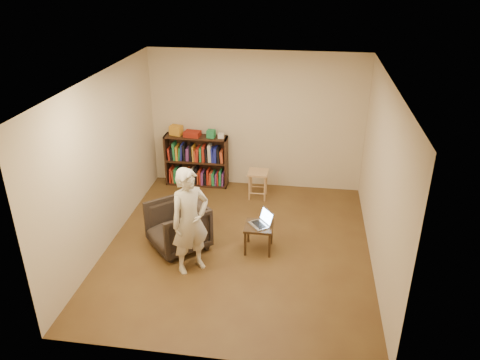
# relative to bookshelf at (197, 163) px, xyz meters

# --- Properties ---
(floor) EXTENTS (4.50, 4.50, 0.00)m
(floor) POSITION_rel_bookshelf_xyz_m (1.13, -2.09, -0.44)
(floor) COLOR #4F3219
(floor) RESTS_ON ground
(ceiling) EXTENTS (4.50, 4.50, 0.00)m
(ceiling) POSITION_rel_bookshelf_xyz_m (1.13, -2.09, 2.16)
(ceiling) COLOR silver
(ceiling) RESTS_ON wall_back
(wall_back) EXTENTS (4.00, 0.00, 4.00)m
(wall_back) POSITION_rel_bookshelf_xyz_m (1.13, 0.16, 0.86)
(wall_back) COLOR beige
(wall_back) RESTS_ON floor
(wall_left) EXTENTS (0.00, 4.50, 4.50)m
(wall_left) POSITION_rel_bookshelf_xyz_m (-0.87, -2.09, 0.86)
(wall_left) COLOR beige
(wall_left) RESTS_ON floor
(wall_right) EXTENTS (0.00, 4.50, 4.50)m
(wall_right) POSITION_rel_bookshelf_xyz_m (3.13, -2.09, 0.86)
(wall_right) COLOR beige
(wall_right) RESTS_ON floor
(bookshelf) EXTENTS (1.20, 0.30, 1.00)m
(bookshelf) POSITION_rel_bookshelf_xyz_m (0.00, 0.00, 0.00)
(bookshelf) COLOR black
(bookshelf) RESTS_ON floor
(box_yellow) EXTENTS (0.25, 0.21, 0.18)m
(box_yellow) POSITION_rel_bookshelf_xyz_m (-0.38, 0.02, 0.65)
(box_yellow) COLOR gold
(box_yellow) RESTS_ON bookshelf
(red_cloth) EXTENTS (0.32, 0.25, 0.10)m
(red_cloth) POSITION_rel_bookshelf_xyz_m (-0.06, -0.03, 0.61)
(red_cloth) COLOR maroon
(red_cloth) RESTS_ON bookshelf
(box_green) EXTENTS (0.16, 0.16, 0.14)m
(box_green) POSITION_rel_bookshelf_xyz_m (0.30, -0.03, 0.63)
(box_green) COLOR #227F47
(box_green) RESTS_ON bookshelf
(box_white) EXTENTS (0.12, 0.12, 0.09)m
(box_white) POSITION_rel_bookshelf_xyz_m (0.49, -0.03, 0.60)
(box_white) COLOR silver
(box_white) RESTS_ON bookshelf
(stool) EXTENTS (0.36, 0.36, 0.52)m
(stool) POSITION_rel_bookshelf_xyz_m (1.24, -0.40, -0.02)
(stool) COLOR #AC8453
(stool) RESTS_ON floor
(armchair) EXTENTS (1.12, 1.12, 0.73)m
(armchair) POSITION_rel_bookshelf_xyz_m (0.22, -2.22, -0.07)
(armchair) COLOR #2C241D
(armchair) RESTS_ON floor
(side_table) EXTENTS (0.42, 0.42, 0.43)m
(side_table) POSITION_rel_bookshelf_xyz_m (1.45, -2.12, -0.08)
(side_table) COLOR #322010
(side_table) RESTS_ON floor
(laptop) EXTENTS (0.40, 0.41, 0.22)m
(laptop) POSITION_rel_bookshelf_xyz_m (1.49, -2.09, 0.04)
(laptop) COLOR #B4B4B9
(laptop) RESTS_ON side_table
(person) EXTENTS (0.67, 0.66, 1.56)m
(person) POSITION_rel_bookshelf_xyz_m (0.56, -2.73, 0.34)
(person) COLOR beige
(person) RESTS_ON floor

